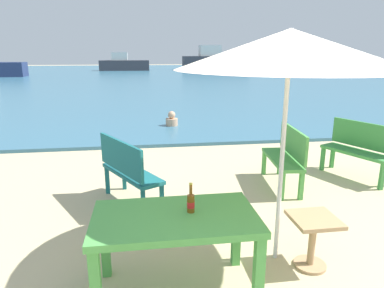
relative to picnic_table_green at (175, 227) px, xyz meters
The scene contains 11 objects.
sea_water 29.90m from the picnic_table_green, 87.85° to the left, with size 120.00×50.00×0.08m, color #386B84.
picnic_table_green is the anchor object (origin of this frame).
beer_bottle_amber 0.25m from the picnic_table_green, 16.08° to the left, with size 0.07×0.07×0.26m.
patio_umbrella 1.87m from the picnic_table_green, 19.66° to the left, with size 2.10×2.10×2.30m.
side_table_wood 1.42m from the picnic_table_green, ahead, with size 0.44×0.44×0.54m.
bench_teal_center 2.00m from the picnic_table_green, 103.96° to the left, with size 0.90×1.22×0.95m.
bench_green_left 4.21m from the picnic_table_green, 36.45° to the left, with size 0.81×1.24×0.95m.
bench_green_right 3.04m from the picnic_table_green, 49.05° to the left, with size 0.49×1.23×0.95m.
swimmer_person 6.94m from the picnic_table_green, 85.33° to the left, with size 0.34×0.34×0.41m.
boat_barge 39.04m from the picnic_table_green, 77.60° to the left, with size 7.71×2.10×2.80m.
boat_cargo_ship 38.10m from the picnic_table_green, 93.29° to the left, with size 5.53×1.51×2.01m.
Camera 1 is at (-1.36, -2.52, 2.09)m, focal length 32.11 mm.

